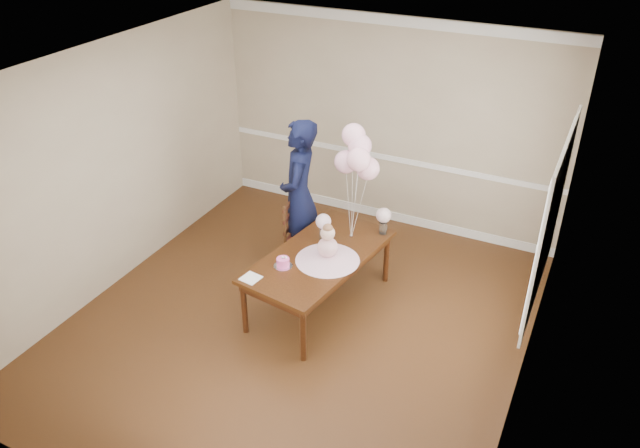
% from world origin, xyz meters
% --- Properties ---
extents(floor, '(4.50, 5.00, 0.00)m').
position_xyz_m(floor, '(0.00, 0.00, 0.00)').
color(floor, '#341C0D').
rests_on(floor, ground).
extents(ceiling, '(4.50, 5.00, 0.02)m').
position_xyz_m(ceiling, '(0.00, 0.00, 2.70)').
color(ceiling, white).
rests_on(ceiling, wall_back).
extents(wall_back, '(4.50, 0.02, 2.70)m').
position_xyz_m(wall_back, '(0.00, 2.50, 1.35)').
color(wall_back, tan).
rests_on(wall_back, floor).
extents(wall_front, '(4.50, 0.02, 2.70)m').
position_xyz_m(wall_front, '(0.00, -2.50, 1.35)').
color(wall_front, tan).
rests_on(wall_front, floor).
extents(wall_left, '(0.02, 5.00, 2.70)m').
position_xyz_m(wall_left, '(-2.25, 0.00, 1.35)').
color(wall_left, tan).
rests_on(wall_left, floor).
extents(wall_right, '(0.02, 5.00, 2.70)m').
position_xyz_m(wall_right, '(2.25, 0.00, 1.35)').
color(wall_right, tan).
rests_on(wall_right, floor).
extents(chair_rail_trim, '(4.50, 0.02, 0.07)m').
position_xyz_m(chair_rail_trim, '(0.00, 2.49, 0.90)').
color(chair_rail_trim, white).
rests_on(chair_rail_trim, wall_back).
extents(crown_molding, '(4.50, 0.02, 0.12)m').
position_xyz_m(crown_molding, '(0.00, 2.49, 2.63)').
color(crown_molding, silver).
rests_on(crown_molding, wall_back).
extents(baseboard_trim, '(4.50, 0.02, 0.12)m').
position_xyz_m(baseboard_trim, '(0.00, 2.49, 0.06)').
color(baseboard_trim, white).
rests_on(baseboard_trim, floor).
extents(window_frame, '(0.02, 1.66, 1.56)m').
position_xyz_m(window_frame, '(2.23, 0.50, 1.55)').
color(window_frame, white).
rests_on(window_frame, wall_right).
extents(window_blinds, '(0.01, 1.50, 1.40)m').
position_xyz_m(window_blinds, '(2.21, 0.50, 1.55)').
color(window_blinds, silver).
rests_on(window_blinds, wall_right).
extents(dining_table_top, '(1.14, 1.87, 0.04)m').
position_xyz_m(dining_table_top, '(0.06, 0.38, 0.64)').
color(dining_table_top, black).
rests_on(dining_table_top, table_leg_fl).
extents(table_apron, '(1.04, 1.77, 0.09)m').
position_xyz_m(table_apron, '(0.06, 0.38, 0.57)').
color(table_apron, black).
rests_on(table_apron, table_leg_fl).
extents(table_leg_fl, '(0.07, 0.07, 0.62)m').
position_xyz_m(table_leg_fl, '(-0.43, -0.37, 0.31)').
color(table_leg_fl, black).
rests_on(table_leg_fl, floor).
extents(table_leg_fr, '(0.07, 0.07, 0.62)m').
position_xyz_m(table_leg_fr, '(0.31, -0.48, 0.31)').
color(table_leg_fr, black).
rests_on(table_leg_fr, floor).
extents(table_leg_bl, '(0.07, 0.07, 0.62)m').
position_xyz_m(table_leg_bl, '(-0.18, 1.23, 0.31)').
color(table_leg_bl, black).
rests_on(table_leg_bl, floor).
extents(table_leg_br, '(0.07, 0.07, 0.62)m').
position_xyz_m(table_leg_br, '(0.55, 1.12, 0.31)').
color(table_leg_br, black).
rests_on(table_leg_br, floor).
extents(baby_skirt, '(0.76, 0.76, 0.09)m').
position_xyz_m(baby_skirt, '(0.19, 0.31, 0.70)').
color(baby_skirt, '#DCA2B7').
rests_on(baby_skirt, dining_table_top).
extents(baby_torso, '(0.21, 0.21, 0.21)m').
position_xyz_m(baby_torso, '(0.19, 0.31, 0.82)').
color(baby_torso, pink).
rests_on(baby_torso, baby_skirt).
extents(baby_head, '(0.15, 0.15, 0.15)m').
position_xyz_m(baby_head, '(0.19, 0.31, 0.99)').
color(baby_head, '#DAAD96').
rests_on(baby_head, baby_torso).
extents(baby_hair, '(0.11, 0.11, 0.11)m').
position_xyz_m(baby_hair, '(0.19, 0.31, 1.04)').
color(baby_hair, brown).
rests_on(baby_hair, baby_head).
extents(cake_platter, '(0.22, 0.22, 0.01)m').
position_xyz_m(cake_platter, '(-0.17, 0.01, 0.66)').
color(cake_platter, silver).
rests_on(cake_platter, dining_table_top).
extents(birthday_cake, '(0.15, 0.15, 0.09)m').
position_xyz_m(birthday_cake, '(-0.17, 0.01, 0.71)').
color(birthday_cake, '#F94EAB').
rests_on(birthday_cake, cake_platter).
extents(cake_flower_a, '(0.03, 0.03, 0.03)m').
position_xyz_m(cake_flower_a, '(-0.17, 0.01, 0.77)').
color(cake_flower_a, white).
rests_on(cake_flower_a, birthday_cake).
extents(cake_flower_b, '(0.03, 0.03, 0.03)m').
position_xyz_m(cake_flower_b, '(-0.14, 0.03, 0.77)').
color(cake_flower_b, white).
rests_on(cake_flower_b, birthday_cake).
extents(rose_vase_near, '(0.10, 0.10, 0.14)m').
position_xyz_m(rose_vase_near, '(-0.03, 0.66, 0.73)').
color(rose_vase_near, silver).
rests_on(rose_vase_near, dining_table_top).
extents(roses_near, '(0.17, 0.17, 0.17)m').
position_xyz_m(roses_near, '(-0.03, 0.66, 0.89)').
color(roses_near, silver).
rests_on(roses_near, rose_vase_near).
extents(rose_vase_far, '(0.10, 0.10, 0.14)m').
position_xyz_m(rose_vase_far, '(0.51, 1.07, 0.73)').
color(rose_vase_far, silver).
rests_on(rose_vase_far, dining_table_top).
extents(roses_far, '(0.17, 0.17, 0.17)m').
position_xyz_m(roses_far, '(0.51, 1.07, 0.89)').
color(roses_far, beige).
rests_on(roses_far, rose_vase_far).
extents(napkin, '(0.20, 0.20, 0.01)m').
position_xyz_m(napkin, '(-0.36, -0.32, 0.66)').
color(napkin, white).
rests_on(napkin, dining_table_top).
extents(balloon_weight, '(0.04, 0.04, 0.02)m').
position_xyz_m(balloon_weight, '(0.22, 0.84, 0.67)').
color(balloon_weight, '#B7B7BB').
rests_on(balloon_weight, dining_table_top).
extents(balloon_a, '(0.25, 0.25, 0.25)m').
position_xyz_m(balloon_a, '(0.14, 0.86, 1.54)').
color(balloon_a, '#E19FB7').
rests_on(balloon_a, balloon_ribbon_a).
extents(balloon_b, '(0.25, 0.25, 0.25)m').
position_xyz_m(balloon_b, '(0.30, 0.79, 1.63)').
color(balloon_b, '#FFB4C8').
rests_on(balloon_b, balloon_ribbon_b).
extents(balloon_c, '(0.25, 0.25, 0.25)m').
position_xyz_m(balloon_c, '(0.25, 0.93, 1.72)').
color(balloon_c, '#F0AAC5').
rests_on(balloon_c, balloon_ribbon_c).
extents(balloon_d, '(0.25, 0.25, 0.25)m').
position_xyz_m(balloon_d, '(0.17, 0.96, 1.81)').
color(balloon_d, '#FFB4CE').
rests_on(balloon_d, balloon_ribbon_d).
extents(balloon_e, '(0.25, 0.25, 0.25)m').
position_xyz_m(balloon_e, '(0.36, 0.89, 1.50)').
color(balloon_e, '#EBA7BA').
rests_on(balloon_e, balloon_ribbon_e).
extents(balloon_ribbon_a, '(0.08, 0.02, 0.74)m').
position_xyz_m(balloon_ribbon_a, '(0.18, 0.85, 1.04)').
color(balloon_ribbon_a, silver).
rests_on(balloon_ribbon_a, balloon_weight).
extents(balloon_ribbon_b, '(0.08, 0.06, 0.82)m').
position_xyz_m(balloon_ribbon_b, '(0.26, 0.81, 1.08)').
color(balloon_ribbon_b, white).
rests_on(balloon_ribbon_b, balloon_weight).
extents(balloon_ribbon_c, '(0.03, 0.08, 0.91)m').
position_xyz_m(balloon_ribbon_c, '(0.24, 0.88, 1.13)').
color(balloon_ribbon_c, white).
rests_on(balloon_ribbon_c, balloon_weight).
extents(balloon_ribbon_d, '(0.06, 0.10, 1.00)m').
position_xyz_m(balloon_ribbon_d, '(0.20, 0.90, 1.17)').
color(balloon_ribbon_d, white).
rests_on(balloon_ribbon_d, balloon_weight).
extents(balloon_ribbon_e, '(0.13, 0.05, 0.68)m').
position_xyz_m(balloon_ribbon_e, '(0.29, 0.87, 1.02)').
color(balloon_ribbon_e, white).
rests_on(balloon_ribbon_e, balloon_weight).
extents(dining_chair_seat, '(0.45, 0.45, 0.05)m').
position_xyz_m(dining_chair_seat, '(-0.39, 0.91, 0.41)').
color(dining_chair_seat, '#3C1310').
rests_on(dining_chair_seat, chair_leg_fl).
extents(chair_leg_fl, '(0.04, 0.04, 0.39)m').
position_xyz_m(chair_leg_fl, '(-0.53, 0.73, 0.20)').
color(chair_leg_fl, '#351C0E').
rests_on(chair_leg_fl, floor).
extents(chair_leg_fr, '(0.04, 0.04, 0.39)m').
position_xyz_m(chair_leg_fr, '(-0.21, 0.77, 0.20)').
color(chair_leg_fr, '#37130F').
rests_on(chair_leg_fr, floor).
extents(chair_leg_bl, '(0.04, 0.04, 0.39)m').
position_xyz_m(chair_leg_bl, '(-0.58, 1.05, 0.20)').
color(chair_leg_bl, '#35140E').
rests_on(chair_leg_bl, floor).
extents(chair_leg_br, '(0.04, 0.04, 0.39)m').
position_xyz_m(chair_leg_br, '(-0.25, 1.10, 0.20)').
color(chair_leg_br, '#3E2010').
rests_on(chair_leg_br, floor).
extents(chair_back_post_l, '(0.04, 0.04, 0.51)m').
position_xyz_m(chair_back_post_l, '(-0.55, 0.73, 0.67)').
color(chair_back_post_l, '#3A210F').
rests_on(chair_back_post_l, dining_chair_seat).
extents(chair_back_post_r, '(0.04, 0.04, 0.51)m').
position_xyz_m(chair_back_post_r, '(-0.59, 1.05, 0.67)').
color(chair_back_post_r, '#35130E').
rests_on(chair_back_post_r, dining_chair_seat).
extents(chair_slat_low, '(0.08, 0.36, 0.05)m').
position_xyz_m(chair_slat_low, '(-0.57, 0.89, 0.56)').
color(chair_slat_low, black).
rests_on(chair_slat_low, dining_chair_seat).
extents(chair_slat_mid, '(0.08, 0.36, 0.05)m').
position_xyz_m(chair_slat_mid, '(-0.57, 0.89, 0.71)').
color(chair_slat_mid, black).
rests_on(chair_slat_mid, dining_chair_seat).
extents(chair_slat_top, '(0.08, 0.36, 0.05)m').
position_xyz_m(chair_slat_top, '(-0.57, 0.89, 0.85)').
color(chair_slat_top, '#3D1C10').
rests_on(chair_slat_top, dining_chair_seat).
extents(woman, '(0.63, 0.77, 1.83)m').
position_xyz_m(woman, '(-0.51, 1.03, 0.91)').
color(woman, black).
rests_on(woman, floor).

